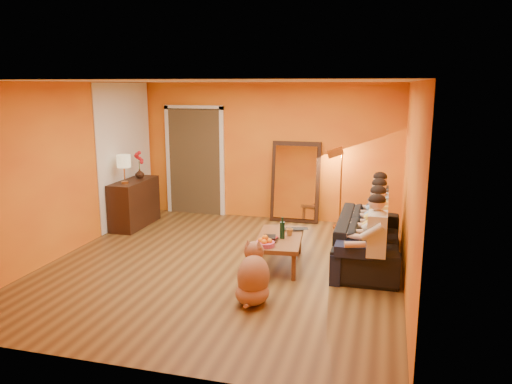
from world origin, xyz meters
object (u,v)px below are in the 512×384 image
(floor_lamp, at_px, (341,189))
(tumbler, at_px, (289,232))
(person_far_right, at_px, (380,210))
(table_lamp, at_px, (124,169))
(sofa, at_px, (369,238))
(person_mid_right, at_px, (379,219))
(laptop, at_px, (296,230))
(sideboard, at_px, (135,203))
(coffee_table, at_px, (279,251))
(wine_bottle, at_px, (282,228))
(person_far_left, at_px, (377,241))
(person_mid_left, at_px, (378,229))
(dog, at_px, (254,272))
(vase, at_px, (140,173))
(mirror_frame, at_px, (295,182))

(floor_lamp, relative_size, tumbler, 13.28)
(person_far_right, height_order, tumbler, person_far_right)
(floor_lamp, bearing_deg, table_lamp, -172.81)
(table_lamp, relative_size, sofa, 0.22)
(person_mid_right, relative_size, laptop, 3.35)
(sideboard, xyz_separation_m, coffee_table, (3.01, -1.32, -0.21))
(person_far_right, xyz_separation_m, wine_bottle, (-1.31, -1.25, -0.03))
(person_far_left, relative_size, tumbler, 11.25)
(sideboard, xyz_separation_m, tumbler, (3.13, -1.20, 0.05))
(person_far_left, height_order, person_far_right, same)
(person_far_left, bearing_deg, sideboard, 157.90)
(person_far_right, bearing_deg, coffee_table, -138.55)
(sofa, distance_m, person_mid_right, 0.32)
(wine_bottle, bearing_deg, person_mid_right, 28.14)
(sofa, relative_size, person_mid_right, 1.86)
(person_mid_left, bearing_deg, coffee_table, -175.80)
(person_mid_left, xyz_separation_m, wine_bottle, (-1.31, -0.15, -0.03))
(sofa, xyz_separation_m, person_mid_right, (0.13, 0.10, 0.28))
(dog, bearing_deg, coffee_table, 98.20)
(person_far_left, bearing_deg, person_mid_left, 90.00)
(sofa, bearing_deg, laptop, 100.78)
(person_far_left, bearing_deg, coffee_table, 161.66)
(person_far_left, bearing_deg, laptop, 145.81)
(floor_lamp, distance_m, person_far_left, 2.67)
(wine_bottle, bearing_deg, vase, 152.06)
(mirror_frame, height_order, person_mid_right, mirror_frame)
(tumbler, bearing_deg, dog, -96.17)
(person_mid_left, bearing_deg, floor_lamp, 109.19)
(person_far_left, xyz_separation_m, person_far_right, (0.00, 1.65, 0.00))
(person_far_left, distance_m, person_mid_right, 1.10)
(person_mid_right, bearing_deg, floor_lamp, 115.54)
(sofa, bearing_deg, table_lamp, 83.62)
(mirror_frame, height_order, person_far_right, mirror_frame)
(table_lamp, height_order, coffee_table, table_lamp)
(sideboard, relative_size, wine_bottle, 3.81)
(table_lamp, bearing_deg, person_mid_right, -4.90)
(table_lamp, height_order, tumbler, table_lamp)
(mirror_frame, relative_size, coffee_table, 1.25)
(wine_bottle, height_order, tumbler, wine_bottle)
(tumbler, xyz_separation_m, vase, (-3.13, 1.45, 0.47))
(sofa, xyz_separation_m, person_far_left, (0.13, -1.00, 0.28))
(mirror_frame, height_order, laptop, mirror_frame)
(floor_lamp, xyz_separation_m, wine_bottle, (-0.60, -2.17, -0.14))
(sideboard, bearing_deg, wine_bottle, -24.17)
(dog, xyz_separation_m, person_far_right, (1.39, 2.49, 0.24))
(mirror_frame, distance_m, dog, 3.72)
(person_far_right, xyz_separation_m, vase, (-4.37, 0.37, 0.33))
(dog, distance_m, person_mid_right, 2.40)
(dog, xyz_separation_m, laptop, (0.21, 1.64, 0.07))
(person_mid_right, bearing_deg, table_lamp, 175.10)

